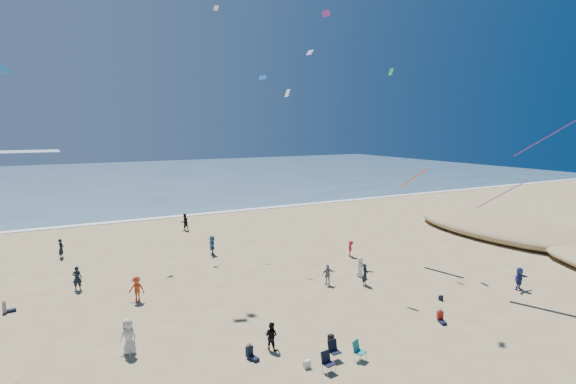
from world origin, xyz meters
TOP-DOWN VIEW (x-y plane):
  - ocean at (0.00, 95.00)m, footprint 220.00×100.00m
  - surf_line at (0.00, 45.00)m, footprint 220.00×1.20m
  - standing_flyers at (4.32, 18.96)m, footprint 29.86×30.73m
  - seated_group at (0.41, 4.51)m, footprint 24.10×27.71m
  - chair_cluster at (3.01, 4.30)m, footprint 2.73×1.45m
  - white_tote at (1.34, 4.83)m, footprint 0.35×0.20m
  - black_backpack at (3.89, 6.56)m, footprint 0.30×0.22m
  - navy_bag at (13.71, 7.95)m, footprint 0.28×0.18m
  - kites_aloft at (9.91, 13.99)m, footprint 38.07×37.97m

SIDE VIEW (x-z plane):
  - ocean at x=0.00m, z-range 0.00..0.06m
  - surf_line at x=0.00m, z-range 0.00..0.08m
  - navy_bag at x=13.71m, z-range 0.00..0.34m
  - black_backpack at x=3.89m, z-range 0.00..0.38m
  - white_tote at x=1.34m, z-range 0.00..0.40m
  - seated_group at x=0.41m, z-range 0.00..0.84m
  - chair_cluster at x=3.01m, z-range 0.00..1.00m
  - standing_flyers at x=4.32m, z-range -0.11..1.82m
  - kites_aloft at x=9.91m, z-range 0.26..29.74m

